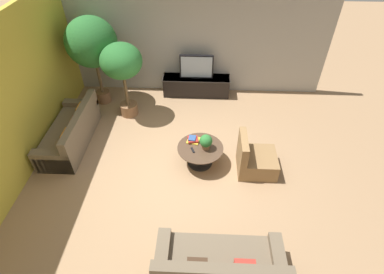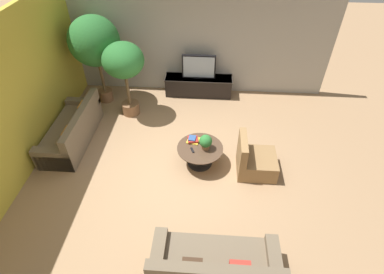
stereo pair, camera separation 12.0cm
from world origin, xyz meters
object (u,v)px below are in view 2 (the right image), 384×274
object	(u,v)px
media_console	(199,86)
television	(199,67)
couch_by_wall	(73,131)
armchair_wicker	(254,161)
couch_near_entry	(215,267)
potted_plant_tabletop	(206,142)
coffee_table	(200,152)
potted_palm_tall	(94,43)
potted_palm_corner	(124,64)

from	to	relation	value
media_console	television	distance (m)	0.59
couch_by_wall	armchair_wicker	distance (m)	4.22
television	armchair_wicker	xyz separation A→B (m)	(1.33, -2.92, -0.60)
couch_near_entry	television	bearing A→B (deg)	-84.18
couch_near_entry	armchair_wicker	bearing A→B (deg)	-108.80
media_console	armchair_wicker	bearing A→B (deg)	-65.52
couch_by_wall	potted_plant_tabletop	distance (m)	3.20
couch_by_wall	coffee_table	bearing A→B (deg)	79.56
media_console	armchair_wicker	size ratio (longest dim) A/B	2.20
television	potted_plant_tabletop	bearing A→B (deg)	-84.01
potted_palm_tall	potted_plant_tabletop	world-z (taller)	potted_palm_tall
couch_by_wall	couch_near_entry	size ratio (longest dim) A/B	1.06
couch_near_entry	potted_plant_tabletop	bearing A→B (deg)	-84.37
potted_palm_tall	potted_plant_tabletop	xyz separation A→B (m)	(2.87, -2.31, -1.05)
media_console	couch_near_entry	distance (m)	5.28
media_console	potted_plant_tabletop	distance (m)	2.84
media_console	potted_plant_tabletop	world-z (taller)	potted_plant_tabletop
potted_palm_corner	coffee_table	bearing A→B (deg)	-42.18
television	potted_palm_tall	distance (m)	2.74
television	potted_plant_tabletop	xyz separation A→B (m)	(0.29, -2.80, -0.23)
television	couch_near_entry	bearing A→B (deg)	-84.18
couch_by_wall	couch_near_entry	bearing A→B (deg)	48.12
coffee_table	media_console	bearing A→B (deg)	93.72
coffee_table	potted_palm_corner	xyz separation A→B (m)	(-1.92, 1.74, 1.11)
couch_near_entry	media_console	bearing A→B (deg)	-84.18
television	couch_by_wall	distance (m)	3.65
couch_near_entry	potted_plant_tabletop	size ratio (longest dim) A/B	5.76
couch_by_wall	television	bearing A→B (deg)	128.24
potted_plant_tabletop	television	bearing A→B (deg)	95.99
media_console	couch_by_wall	world-z (taller)	couch_by_wall
coffee_table	potted_plant_tabletop	xyz separation A→B (m)	(0.11, -0.01, 0.32)
couch_by_wall	potted_palm_corner	bearing A→B (deg)	137.25
television	coffee_table	world-z (taller)	television
television	potted_plant_tabletop	size ratio (longest dim) A/B	2.72
coffee_table	potted_plant_tabletop	size ratio (longest dim) A/B	2.89
media_console	coffee_table	xyz separation A→B (m)	(0.18, -2.79, 0.04)
potted_palm_corner	potted_palm_tall	bearing A→B (deg)	145.86
media_console	couch_by_wall	size ratio (longest dim) A/B	0.92
couch_by_wall	potted_palm_tall	distance (m)	2.26
television	armchair_wicker	world-z (taller)	television
television	potted_plant_tabletop	world-z (taller)	television
coffee_table	armchair_wicker	size ratio (longest dim) A/B	1.13
armchair_wicker	potted_palm_tall	world-z (taller)	potted_palm_tall
media_console	television	bearing A→B (deg)	-90.00
media_console	coffee_table	world-z (taller)	media_console
media_console	couch_near_entry	size ratio (longest dim) A/B	0.97
potted_palm_tall	media_console	bearing A→B (deg)	10.63
armchair_wicker	coffee_table	bearing A→B (deg)	83.48
armchair_wicker	potted_palm_tall	bearing A→B (deg)	58.02
potted_palm_corner	potted_plant_tabletop	bearing A→B (deg)	-40.73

